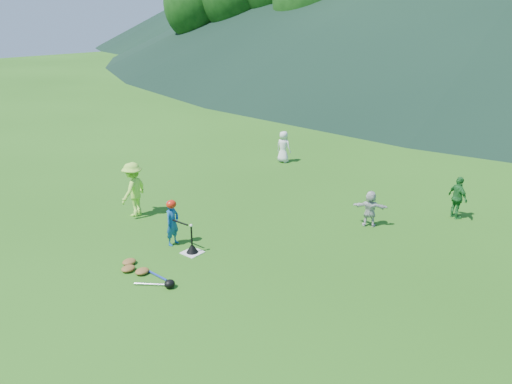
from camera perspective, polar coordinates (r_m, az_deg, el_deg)
ground at (r=12.50m, az=-7.28°, el=-6.92°), size 120.00×120.00×0.00m
home_plate at (r=12.49m, az=-7.28°, el=-6.88°), size 0.45×0.45×0.02m
baseball at (r=12.19m, az=-7.43°, el=-3.82°), size 0.08×0.08×0.08m
batter_child at (r=12.78m, az=-9.54°, el=-3.50°), size 0.34×0.47×1.18m
adult_coach at (r=14.79m, az=-13.84°, el=0.31°), size 0.89×1.16×1.59m
fielder_a at (r=19.71m, az=3.16°, el=5.19°), size 0.63×0.43×1.24m
fielder_c at (r=15.32m, az=22.06°, el=-0.61°), size 0.78×0.65×1.24m
fielder_d at (r=14.07m, az=12.91°, el=-1.86°), size 0.99×0.67×1.02m
batting_tee at (r=12.44m, az=-7.31°, el=-6.39°), size 0.30×0.30×0.68m
batter_gear at (r=12.58m, az=-9.59°, el=-1.55°), size 0.73×0.26×0.54m
equipment_pile at (r=11.73m, az=-12.93°, el=-8.83°), size 1.80×0.72×0.19m
outfield_fence at (r=36.87m, az=26.23°, el=10.19°), size 70.07×0.08×1.33m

